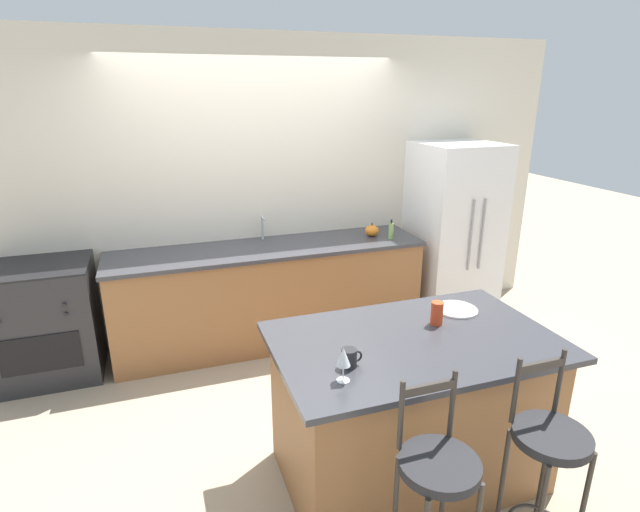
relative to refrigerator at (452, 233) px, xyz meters
The scene contains 15 objects.
ground_plane 2.07m from the refrigerator, 169.76° to the right, with size 18.00×18.00×0.00m, color tan.
wall_back 1.94m from the refrigerator, 167.93° to the left, with size 6.00×0.07×2.70m.
back_counter 1.89m from the refrigerator, behind, with size 2.77×0.71×0.91m.
sink_faucet 1.87m from the refrigerator, behind, with size 0.02×0.13×0.22m.
kitchen_island 2.43m from the refrigerator, 127.77° to the right, with size 1.58×0.98×0.92m.
refrigerator is the anchor object (origin of this frame).
oven_range 3.71m from the refrigerator, behind, with size 0.78×0.67×0.95m.
bar_stool_near 3.17m from the refrigerator, 123.73° to the right, with size 0.34×0.34×1.11m.
bar_stool_far 2.89m from the refrigerator, 114.09° to the right, with size 0.34×0.34×1.11m.
dinner_plate 1.94m from the refrigerator, 122.24° to the right, with size 0.26×0.26×0.02m.
wine_glass 2.94m from the refrigerator, 132.88° to the right, with size 0.07×0.07×0.18m.
coffee_mug 2.80m from the refrigerator, 133.26° to the right, with size 0.11×0.08×0.10m.
tumbler_cup 2.17m from the refrigerator, 125.42° to the right, with size 0.07×0.07×0.14m.
pumpkin_decoration 0.85m from the refrigerator, behind, with size 0.13×0.13×0.13m.
soap_bottle 0.74m from the refrigerator, behind, with size 0.05×0.05×0.18m.
Camera 1 is at (-0.92, -3.73, 2.24)m, focal length 28.00 mm.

